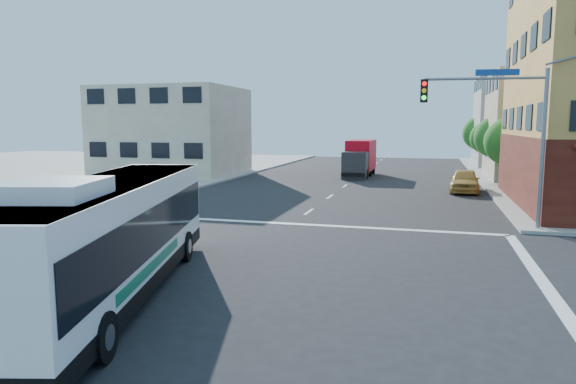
# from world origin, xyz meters

# --- Properties ---
(ground) EXTENTS (120.00, 120.00, 0.00)m
(ground) POSITION_xyz_m (0.00, 0.00, 0.00)
(ground) COLOR black
(ground) RESTS_ON ground
(sidewalk_nw) EXTENTS (50.00, 50.00, 0.15)m
(sidewalk_nw) POSITION_xyz_m (-35.00, 35.00, 0.07)
(sidewalk_nw) COLOR gray
(sidewalk_nw) RESTS_ON ground
(building_east_near) EXTENTS (12.06, 10.06, 9.00)m
(building_east_near) POSITION_xyz_m (16.98, 33.98, 4.51)
(building_east_near) COLOR #BBAD8F
(building_east_near) RESTS_ON ground
(building_east_far) EXTENTS (12.06, 10.06, 10.00)m
(building_east_far) POSITION_xyz_m (16.98, 47.98, 5.01)
(building_east_far) COLOR #A1A19C
(building_east_far) RESTS_ON ground
(building_west) EXTENTS (12.06, 10.06, 8.00)m
(building_west) POSITION_xyz_m (-17.02, 29.98, 4.01)
(building_west) COLOR beige
(building_west) RESTS_ON ground
(signal_mast_ne) EXTENTS (7.91, 1.13, 8.07)m
(signal_mast_ne) POSITION_xyz_m (9.08, 10.62, 4.98)
(signal_mast_ne) COLOR slate
(signal_mast_ne) RESTS_ON ground
(street_tree_a) EXTENTS (3.60, 3.60, 5.53)m
(street_tree_a) POSITION_xyz_m (11.90, 27.92, 3.59)
(street_tree_a) COLOR #331D12
(street_tree_a) RESTS_ON ground
(street_tree_b) EXTENTS (3.80, 3.80, 5.79)m
(street_tree_b) POSITION_xyz_m (11.90, 35.92, 3.75)
(street_tree_b) COLOR #331D12
(street_tree_b) RESTS_ON ground
(street_tree_c) EXTENTS (3.40, 3.40, 5.29)m
(street_tree_c) POSITION_xyz_m (11.90, 43.92, 3.46)
(street_tree_c) COLOR #331D12
(street_tree_c) RESTS_ON ground
(street_tree_d) EXTENTS (4.00, 4.00, 6.03)m
(street_tree_d) POSITION_xyz_m (11.90, 51.92, 3.88)
(street_tree_d) COLOR #331D12
(street_tree_d) RESTS_ON ground
(transit_bus) EXTENTS (5.40, 12.08, 3.50)m
(transit_bus) POSITION_xyz_m (-1.99, -1.79, 1.71)
(transit_bus) COLOR black
(transit_bus) RESTS_ON ground
(box_truck) EXTENTS (2.24, 7.19, 3.22)m
(box_truck) POSITION_xyz_m (0.07, 32.75, 1.56)
(box_truck) COLOR #25262A
(box_truck) RESTS_ON ground
(parked_car) EXTENTS (2.16, 4.82, 1.61)m
(parked_car) POSITION_xyz_m (8.52, 23.76, 0.80)
(parked_car) COLOR gold
(parked_car) RESTS_ON ground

